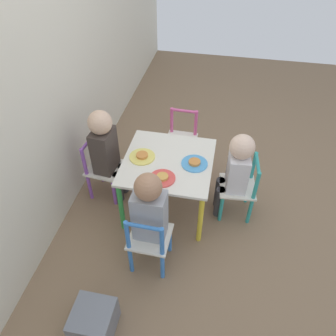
% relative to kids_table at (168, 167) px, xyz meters
% --- Properties ---
extents(ground_plane, '(6.00, 6.00, 0.00)m').
position_rel_kids_table_xyz_m(ground_plane, '(0.00, 0.00, -0.41)').
color(ground_plane, '#7F664C').
extents(house_wall, '(6.00, 0.06, 2.60)m').
position_rel_kids_table_xyz_m(house_wall, '(0.00, 0.79, 0.89)').
color(house_wall, beige).
rests_on(house_wall, ground_plane).
extents(kids_table, '(0.63, 0.63, 0.47)m').
position_rel_kids_table_xyz_m(kids_table, '(0.00, 0.00, 0.00)').
color(kids_table, silver).
rests_on(kids_table, ground_plane).
extents(chair_blue, '(0.27, 0.27, 0.51)m').
position_rel_kids_table_xyz_m(chair_blue, '(-0.54, 0.01, -0.16)').
color(chair_blue, silver).
rests_on(chair_blue, ground_plane).
extents(chair_purple, '(0.28, 0.28, 0.51)m').
position_rel_kids_table_xyz_m(chair_purple, '(0.05, 0.54, -0.16)').
color(chair_purple, silver).
rests_on(chair_purple, ground_plane).
extents(chair_teal, '(0.28, 0.28, 0.51)m').
position_rel_kids_table_xyz_m(chair_teal, '(0.05, -0.54, -0.16)').
color(chair_teal, silver).
rests_on(chair_teal, ground_plane).
extents(chair_pink, '(0.27, 0.27, 0.51)m').
position_rel_kids_table_xyz_m(chair_pink, '(0.54, -0.01, -0.16)').
color(chair_pink, silver).
rests_on(chair_pink, ground_plane).
extents(child_left, '(0.22, 0.20, 0.78)m').
position_rel_kids_table_xyz_m(child_left, '(-0.48, 0.01, 0.05)').
color(child_left, '#38383D').
rests_on(child_left, ground_plane).
extents(child_back, '(0.21, 0.23, 0.79)m').
position_rel_kids_table_xyz_m(child_back, '(0.05, 0.48, 0.07)').
color(child_back, '#38383D').
rests_on(child_back, ground_plane).
extents(child_front, '(0.21, 0.23, 0.73)m').
position_rel_kids_table_xyz_m(child_front, '(0.04, -0.48, 0.03)').
color(child_front, '#38383D').
rests_on(child_front, ground_plane).
extents(plate_left, '(0.17, 0.17, 0.03)m').
position_rel_kids_table_xyz_m(plate_left, '(-0.19, 0.00, 0.07)').
color(plate_left, '#E54C47').
rests_on(plate_left, kids_table).
extents(plate_back, '(0.19, 0.19, 0.03)m').
position_rel_kids_table_xyz_m(plate_back, '(0.00, 0.19, 0.07)').
color(plate_back, '#EADB66').
rests_on(plate_back, kids_table).
extents(plate_front, '(0.18, 0.18, 0.03)m').
position_rel_kids_table_xyz_m(plate_front, '(-0.00, -0.19, 0.07)').
color(plate_front, '#4C9EE0').
rests_on(plate_front, kids_table).
extents(storage_bin, '(0.23, 0.23, 0.20)m').
position_rel_kids_table_xyz_m(storage_bin, '(-1.03, 0.22, -0.31)').
color(storage_bin, slate).
rests_on(storage_bin, ground_plane).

